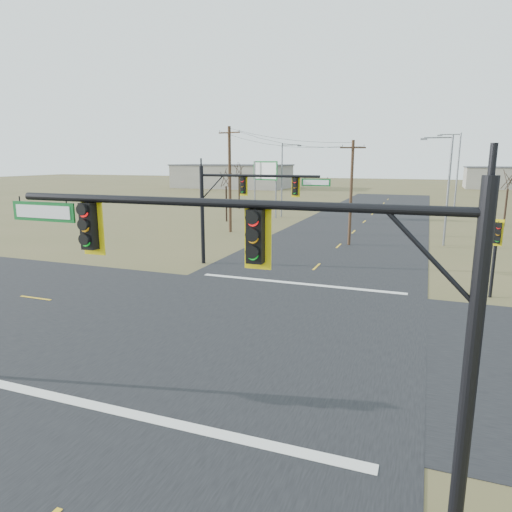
% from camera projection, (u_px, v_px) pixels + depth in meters
% --- Properties ---
extents(ground, '(320.00, 320.00, 0.00)m').
position_uv_depth(ground, '(252.00, 328.00, 19.44)').
color(ground, brown).
rests_on(ground, ground).
extents(road_ew, '(160.00, 14.00, 0.02)m').
position_uv_depth(road_ew, '(252.00, 328.00, 19.44)').
color(road_ew, black).
rests_on(road_ew, ground).
extents(road_ns, '(14.00, 160.00, 0.02)m').
position_uv_depth(road_ns, '(252.00, 328.00, 19.44)').
color(road_ns, black).
rests_on(road_ns, ground).
extents(stop_bar_near, '(12.00, 0.40, 0.01)m').
position_uv_depth(stop_bar_near, '(155.00, 419.00, 12.56)').
color(stop_bar_near, silver).
rests_on(stop_bar_near, road_ns).
extents(stop_bar_far, '(12.00, 0.40, 0.01)m').
position_uv_depth(stop_bar_far, '(299.00, 283.00, 26.30)').
color(stop_bar_far, silver).
rests_on(stop_bar_far, road_ns).
extents(mast_arm_near, '(10.34, 0.41, 6.80)m').
position_uv_depth(mast_arm_near, '(265.00, 268.00, 8.93)').
color(mast_arm_near, black).
rests_on(mast_arm_near, ground).
extents(mast_arm_far, '(8.83, 0.43, 6.62)m').
position_uv_depth(mast_arm_far, '(245.00, 195.00, 29.56)').
color(mast_arm_far, black).
rests_on(mast_arm_far, ground).
extents(pedestal_signal_ne, '(0.63, 0.54, 4.13)m').
position_uv_depth(pedestal_signal_ne, '(497.00, 240.00, 23.02)').
color(pedestal_signal_ne, black).
rests_on(pedestal_signal_ne, ground).
extents(utility_pole_near, '(1.99, 0.90, 8.57)m').
position_uv_depth(utility_pole_near, '(351.00, 191.00, 37.35)').
color(utility_pole_near, '#482E1E').
rests_on(utility_pole_near, ground).
extents(utility_pole_far, '(2.43, 0.72, 10.12)m').
position_uv_depth(utility_pole_far, '(230.00, 178.00, 44.04)').
color(utility_pole_far, '#482E1E').
rests_on(utility_pole_far, ground).
extents(highway_sign, '(3.47, 1.26, 6.84)m').
position_uv_depth(highway_sign, '(265.00, 178.00, 55.42)').
color(highway_sign, slate).
rests_on(highway_sign, ground).
extents(streetlight_a, '(2.50, 0.32, 8.96)m').
position_uv_depth(streetlight_a, '(446.00, 185.00, 37.10)').
color(streetlight_a, slate).
rests_on(streetlight_a, ground).
extents(streetlight_b, '(2.90, 0.39, 10.38)m').
position_uv_depth(streetlight_b, '(456.00, 169.00, 59.22)').
color(streetlight_b, slate).
rests_on(streetlight_b, ground).
extents(streetlight_c, '(2.49, 0.28, 8.94)m').
position_uv_depth(streetlight_c, '(283.00, 176.00, 55.79)').
color(streetlight_c, slate).
rests_on(streetlight_c, ground).
extents(bare_tree_a, '(2.85, 2.85, 6.33)m').
position_uv_depth(bare_tree_a, '(226.00, 178.00, 51.75)').
color(bare_tree_a, black).
rests_on(bare_tree_a, ground).
extents(bare_tree_b, '(3.05, 3.05, 7.00)m').
position_uv_depth(bare_tree_b, '(239.00, 170.00, 65.27)').
color(bare_tree_b, black).
rests_on(bare_tree_b, ground).
extents(bare_tree_c, '(3.55, 3.55, 6.32)m').
position_uv_depth(bare_tree_c, '(509.00, 180.00, 48.07)').
color(bare_tree_c, black).
rests_on(bare_tree_c, ground).
extents(warehouse_left, '(28.00, 14.00, 5.50)m').
position_uv_depth(warehouse_left, '(232.00, 177.00, 115.03)').
color(warehouse_left, gray).
rests_on(warehouse_left, ground).
extents(warehouse_mid, '(20.00, 12.00, 5.00)m').
position_uv_depth(warehouse_mid, '(509.00, 178.00, 111.09)').
color(warehouse_mid, gray).
rests_on(warehouse_mid, ground).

